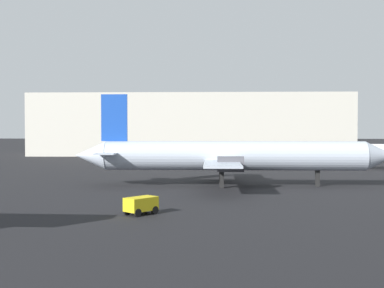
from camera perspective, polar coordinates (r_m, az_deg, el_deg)
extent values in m
cylinder|color=#B2BCCC|center=(56.75, 4.73, -1.31)|extent=(28.43, 3.34, 3.20)
cone|color=#B2BCCC|center=(59.62, 20.25, -1.26)|extent=(3.54, 3.22, 3.20)
cone|color=#B2BCCC|center=(58.27, -11.17, -1.25)|extent=(3.54, 3.22, 3.20)
cube|color=#B2BCCC|center=(56.73, 3.29, -1.79)|extent=(3.68, 21.64, 0.22)
cube|color=#B2BCCC|center=(57.79, -9.03, -0.95)|extent=(2.21, 7.60, 0.14)
cube|color=#1947B2|center=(57.65, -8.61, 2.90)|extent=(2.89, 0.29, 5.19)
cylinder|color=#4C4C54|center=(60.86, 4.02, -1.70)|extent=(2.72, 1.64, 1.63)
cylinder|color=#4C4C54|center=(52.67, 4.30, -2.24)|extent=(2.72, 1.64, 1.63)
cube|color=black|center=(58.05, 13.74, -3.74)|extent=(0.45, 0.45, 1.76)
cube|color=black|center=(58.69, 3.25, -3.63)|extent=(0.45, 0.45, 1.76)
cube|color=black|center=(55.09, 3.32, -3.98)|extent=(0.45, 0.45, 1.76)
cone|color=white|center=(83.85, 17.17, -0.91)|extent=(3.68, 3.50, 2.75)
cube|color=gold|center=(38.39, -5.68, -6.62)|extent=(2.55, 2.67, 1.00)
cylinder|color=black|center=(39.45, -5.31, -7.13)|extent=(0.54, 0.59, 0.60)
cylinder|color=black|center=(38.59, -4.15, -7.32)|extent=(0.54, 0.59, 0.60)
cylinder|color=black|center=(38.37, -7.21, -7.39)|extent=(0.54, 0.59, 0.60)
cylinder|color=black|center=(37.49, -6.06, -7.60)|extent=(0.54, 0.59, 0.60)
cube|color=beige|center=(124.78, -0.11, 2.14)|extent=(74.09, 21.15, 14.42)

